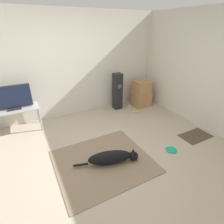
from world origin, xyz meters
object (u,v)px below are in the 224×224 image
at_px(tennis_ball_near_speaker, 134,112).
at_px(tennis_ball_loose_on_carpet, 138,112).
at_px(cardboard_box_upper, 142,87).
at_px(dog, 112,157).
at_px(frisbee, 171,150).
at_px(tennis_ball_by_boxes, 129,106).
at_px(tv_stand, 16,112).
at_px(floor_speaker, 117,91).
at_px(cardboard_box_lower, 140,99).
at_px(tv, 12,98).

bearing_deg(tennis_ball_near_speaker, tennis_ball_loose_on_carpet, -18.80).
relative_size(cardboard_box_upper, tennis_ball_loose_on_carpet, 6.62).
height_order(dog, frisbee, dog).
bearing_deg(cardboard_box_upper, tennis_ball_by_boxes, 178.44).
bearing_deg(tennis_ball_by_boxes, cardboard_box_upper, -1.56).
xyz_separation_m(tv_stand, tennis_ball_loose_on_carpet, (2.93, -0.53, -0.44)).
height_order(frisbee, cardboard_box_upper, cardboard_box_upper).
height_order(frisbee, floor_speaker, floor_speaker).
xyz_separation_m(tv_stand, tennis_ball_by_boxes, (2.92, -0.10, -0.44)).
bearing_deg(floor_speaker, tennis_ball_near_speaker, -64.52).
relative_size(cardboard_box_upper, tennis_ball_by_boxes, 6.62).
bearing_deg(tv_stand, tennis_ball_loose_on_carpet, -10.22).
relative_size(frisbee, floor_speaker, 0.20).
xyz_separation_m(dog, tennis_ball_loose_on_carpet, (1.57, 1.42, -0.10)).
distance_m(frisbee, tennis_ball_by_boxes, 2.11).
bearing_deg(frisbee, dog, 169.20).
bearing_deg(floor_speaker, dog, -121.71).
height_order(frisbee, tennis_ball_loose_on_carpet, tennis_ball_loose_on_carpet).
height_order(tennis_ball_by_boxes, tennis_ball_loose_on_carpet, same).
xyz_separation_m(frisbee, cardboard_box_upper, (0.78, 2.06, 0.56)).
bearing_deg(cardboard_box_lower, dog, -136.63).
height_order(cardboard_box_lower, tennis_ball_near_speaker, cardboard_box_lower).
distance_m(tennis_ball_by_boxes, tennis_ball_loose_on_carpet, 0.42).
distance_m(tv, tennis_ball_by_boxes, 3.02).
relative_size(frisbee, tennis_ball_near_speaker, 3.17).
distance_m(tv, tennis_ball_loose_on_carpet, 3.08).
bearing_deg(tennis_ball_near_speaker, cardboard_box_upper, 38.28).
xyz_separation_m(frisbee, cardboard_box_lower, (0.78, 2.07, 0.19)).
relative_size(floor_speaker, tv_stand, 1.06).
distance_m(tennis_ball_by_boxes, tennis_ball_near_speaker, 0.40).
distance_m(tv_stand, tennis_ball_by_boxes, 2.95).
bearing_deg(floor_speaker, frisbee, -91.33).
height_order(cardboard_box_lower, tennis_ball_loose_on_carpet, cardboard_box_lower).
xyz_separation_m(cardboard_box_upper, tennis_ball_near_speaker, (-0.48, -0.38, -0.54)).
bearing_deg(tennis_ball_by_boxes, tennis_ball_loose_on_carpet, -88.23).
distance_m(cardboard_box_lower, tennis_ball_near_speaker, 0.64).
relative_size(tv_stand, tennis_ball_loose_on_carpet, 14.63).
relative_size(tv, tennis_ball_near_speaker, 11.56).
bearing_deg(tv_stand, cardboard_box_lower, -1.91).
relative_size(floor_speaker, tennis_ball_loose_on_carpet, 15.48).
relative_size(floor_speaker, tv, 1.34).
distance_m(cardboard_box_lower, tv, 3.37).
distance_m(dog, cardboard_box_lower, 2.69).
bearing_deg(tv_stand, dog, -55.15).
bearing_deg(tv, cardboard_box_upper, -2.03).
height_order(frisbee, tennis_ball_near_speaker, tennis_ball_near_speaker).
bearing_deg(cardboard_box_upper, frisbee, -110.78).
height_order(tv_stand, tv, tv).
height_order(cardboard_box_upper, tennis_ball_loose_on_carpet, cardboard_box_upper).
distance_m(floor_speaker, tv, 2.60).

